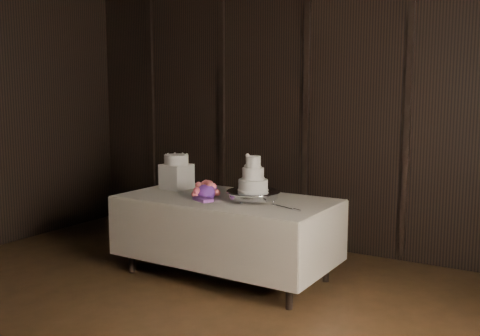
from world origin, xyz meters
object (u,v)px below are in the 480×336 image
at_px(display_table, 226,234).
at_px(box_pedestal, 177,176).
at_px(cake_stand, 253,196).
at_px(wedding_cake, 250,177).
at_px(small_cake, 176,159).
at_px(bouquet, 206,191).

distance_m(display_table, box_pedestal, 0.85).
height_order(cake_stand, wedding_cake, wedding_cake).
bearing_deg(small_cake, box_pedestal, 0.00).
relative_size(box_pedestal, small_cake, 1.07).
distance_m(display_table, small_cake, 0.96).
height_order(wedding_cake, small_cake, wedding_cake).
bearing_deg(bouquet, small_cake, 153.99).
relative_size(bouquet, box_pedestal, 1.56).
relative_size(cake_stand, bouquet, 1.19).
height_order(box_pedestal, small_cake, small_cake).
relative_size(cake_stand, small_cake, 1.98).
xyz_separation_m(display_table, wedding_cake, (0.26, -0.01, 0.56)).
height_order(wedding_cake, bouquet, wedding_cake).
bearing_deg(bouquet, cake_stand, 14.46).
xyz_separation_m(display_table, bouquet, (-0.15, -0.11, 0.41)).
height_order(display_table, box_pedestal, box_pedestal).
distance_m(bouquet, box_pedestal, 0.61).
height_order(cake_stand, small_cake, small_cake).
bearing_deg(wedding_cake, small_cake, -164.96).
bearing_deg(box_pedestal, bouquet, -26.01).
bearing_deg(cake_stand, bouquet, -165.54).
relative_size(cake_stand, box_pedestal, 1.86).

